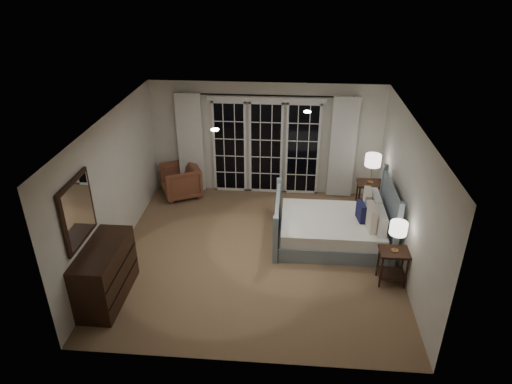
# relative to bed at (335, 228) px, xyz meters

# --- Properties ---
(floor) EXTENTS (5.00, 5.00, 0.00)m
(floor) POSITION_rel_bed_xyz_m (-1.42, -0.49, -0.31)
(floor) COLOR olive
(floor) RESTS_ON ground
(ceiling) EXTENTS (5.00, 5.00, 0.00)m
(ceiling) POSITION_rel_bed_xyz_m (-1.42, -0.49, 2.19)
(ceiling) COLOR white
(ceiling) RESTS_ON wall_back
(wall_left) EXTENTS (0.02, 5.00, 2.50)m
(wall_left) POSITION_rel_bed_xyz_m (-3.92, -0.49, 0.94)
(wall_left) COLOR beige
(wall_left) RESTS_ON floor
(wall_right) EXTENTS (0.02, 5.00, 2.50)m
(wall_right) POSITION_rel_bed_xyz_m (1.08, -0.49, 0.94)
(wall_right) COLOR beige
(wall_right) RESTS_ON floor
(wall_back) EXTENTS (5.00, 0.02, 2.50)m
(wall_back) POSITION_rel_bed_xyz_m (-1.42, 2.01, 0.94)
(wall_back) COLOR beige
(wall_back) RESTS_ON floor
(wall_front) EXTENTS (5.00, 0.02, 2.50)m
(wall_front) POSITION_rel_bed_xyz_m (-1.42, -2.99, 0.94)
(wall_front) COLOR beige
(wall_front) RESTS_ON floor
(french_doors) EXTENTS (2.50, 0.04, 2.20)m
(french_doors) POSITION_rel_bed_xyz_m (-1.42, 1.97, 0.78)
(french_doors) COLOR black
(french_doors) RESTS_ON wall_back
(curtain_rod) EXTENTS (3.50, 0.03, 0.03)m
(curtain_rod) POSITION_rel_bed_xyz_m (-1.42, 1.91, 1.94)
(curtain_rod) COLOR black
(curtain_rod) RESTS_ON wall_back
(curtain_left) EXTENTS (0.55, 0.10, 2.25)m
(curtain_left) POSITION_rel_bed_xyz_m (-3.07, 1.89, 0.84)
(curtain_left) COLOR white
(curtain_left) RESTS_ON curtain_rod
(curtain_right) EXTENTS (0.55, 0.10, 2.25)m
(curtain_right) POSITION_rel_bed_xyz_m (0.23, 1.89, 0.84)
(curtain_right) COLOR white
(curtain_right) RESTS_ON curtain_rod
(downlight_a) EXTENTS (0.12, 0.12, 0.01)m
(downlight_a) POSITION_rel_bed_xyz_m (-0.62, 0.11, 2.18)
(downlight_a) COLOR white
(downlight_a) RESTS_ON ceiling
(downlight_b) EXTENTS (0.12, 0.12, 0.01)m
(downlight_b) POSITION_rel_bed_xyz_m (-2.02, -0.89, 2.18)
(downlight_b) COLOR white
(downlight_b) RESTS_ON ceiling
(bed) EXTENTS (2.08, 1.48, 1.20)m
(bed) POSITION_rel_bed_xyz_m (0.00, 0.00, 0.00)
(bed) COLOR slate
(bed) RESTS_ON floor
(nightstand_left) EXTENTS (0.47, 0.38, 0.61)m
(nightstand_left) POSITION_rel_bed_xyz_m (0.84, -1.12, 0.09)
(nightstand_left) COLOR black
(nightstand_left) RESTS_ON floor
(nightstand_right) EXTENTS (0.52, 0.42, 0.67)m
(nightstand_right) POSITION_rel_bed_xyz_m (0.78, 1.23, 0.13)
(nightstand_right) COLOR black
(nightstand_right) RESTS_ON floor
(lamp_left) EXTENTS (0.27, 0.27, 0.53)m
(lamp_left) POSITION_rel_bed_xyz_m (0.84, -1.12, 0.72)
(lamp_left) COLOR #AA7A44
(lamp_left) RESTS_ON nightstand_left
(lamp_right) EXTENTS (0.32, 0.32, 0.61)m
(lamp_right) POSITION_rel_bed_xyz_m (0.78, 1.23, 0.85)
(lamp_right) COLOR #AA7A44
(lamp_right) RESTS_ON nightstand_right
(armchair) EXTENTS (1.06, 1.05, 0.73)m
(armchair) POSITION_rel_bed_xyz_m (-3.29, 1.61, 0.05)
(armchair) COLOR brown
(armchair) RESTS_ON floor
(dresser) EXTENTS (0.56, 1.32, 0.93)m
(dresser) POSITION_rel_bed_xyz_m (-3.65, -1.87, 0.15)
(dresser) COLOR black
(dresser) RESTS_ON floor
(mirror) EXTENTS (0.05, 0.85, 1.00)m
(mirror) POSITION_rel_bed_xyz_m (-3.89, -1.87, 1.24)
(mirror) COLOR black
(mirror) RESTS_ON wall_left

